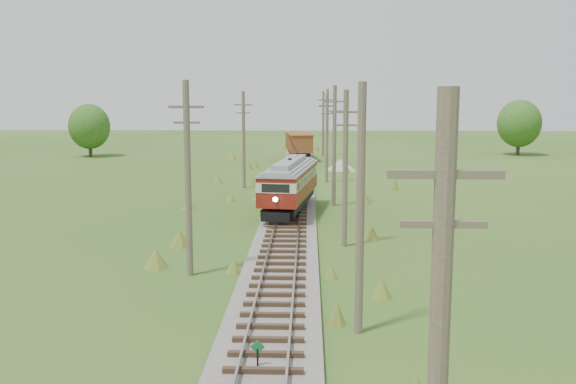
{
  "coord_description": "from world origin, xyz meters",
  "views": [
    {
      "loc": [
        1.32,
        -16.81,
        8.4
      ],
      "look_at": [
        0.0,
        23.29,
        2.22
      ],
      "focal_mm": 40.0,
      "sensor_mm": 36.0,
      "label": 1
    }
  ],
  "objects_px": {
    "streetcar": "(290,181)",
    "gravel_pile": "(342,165)",
    "switch_marker": "(258,354)",
    "gondola": "(299,143)"
  },
  "relations": [
    {
      "from": "streetcar",
      "to": "gravel_pile",
      "type": "height_order",
      "value": "streetcar"
    },
    {
      "from": "switch_marker",
      "to": "gravel_pile",
      "type": "relative_size",
      "value": 0.3
    },
    {
      "from": "switch_marker",
      "to": "streetcar",
      "type": "height_order",
      "value": "streetcar"
    },
    {
      "from": "streetcar",
      "to": "gravel_pile",
      "type": "bearing_deg",
      "value": 87.14
    },
    {
      "from": "switch_marker",
      "to": "gondola",
      "type": "relative_size",
      "value": 0.12
    },
    {
      "from": "streetcar",
      "to": "gravel_pile",
      "type": "distance_m",
      "value": 27.01
    },
    {
      "from": "switch_marker",
      "to": "streetcar",
      "type": "xyz_separation_m",
      "value": [
        0.2,
        25.69,
        1.76
      ]
    },
    {
      "from": "switch_marker",
      "to": "gondola",
      "type": "height_order",
      "value": "gondola"
    },
    {
      "from": "switch_marker",
      "to": "streetcar",
      "type": "distance_m",
      "value": 25.76
    },
    {
      "from": "gravel_pile",
      "to": "gondola",
      "type": "bearing_deg",
      "value": 113.56
    }
  ]
}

